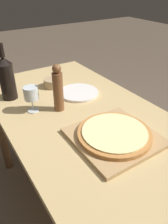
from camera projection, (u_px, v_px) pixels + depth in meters
ground_plane at (80, 202)px, 1.56m from camera, size 12.00×12.00×0.00m
dining_table at (79, 128)px, 1.21m from camera, size 0.76×1.36×0.77m
cutting_board at (114, 137)px, 0.95m from camera, size 0.35×0.34×0.02m
pizza at (114, 133)px, 0.94m from camera, size 0.32×0.32×0.02m
wine_bottle at (7, 78)px, 1.20m from camera, size 0.09×0.09×0.31m
pepper_mill at (58, 89)px, 1.10m from camera, size 0.05×0.05×0.25m
wine_glass at (31, 94)px, 1.10m from camera, size 0.07×0.07×0.14m
small_bowl at (53, 83)px, 1.38m from camera, size 0.11×0.11×0.05m
dinner_plate at (79, 93)px, 1.31m from camera, size 0.24×0.24×0.01m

